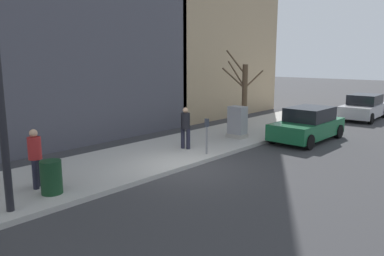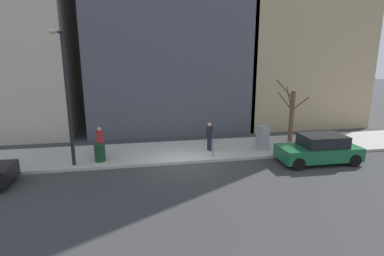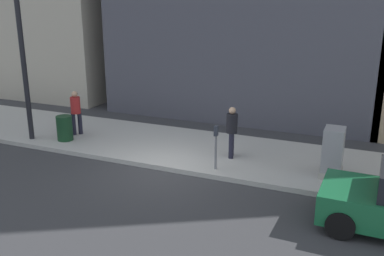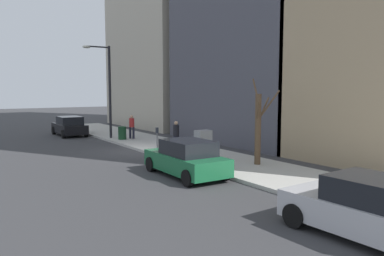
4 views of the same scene
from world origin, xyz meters
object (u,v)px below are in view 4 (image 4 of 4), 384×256
at_px(utility_box, 203,145).
at_px(bare_tree, 258,126).
at_px(streetlamp, 106,84).
at_px(pedestrian_near_meter, 176,134).
at_px(parked_car_silver, 373,210).
at_px(parking_meter, 157,137).
at_px(trash_bin, 122,133).
at_px(parked_car_green, 186,159).
at_px(pedestrian_midblock, 132,125).
at_px(parked_car_black, 69,126).

distance_m(utility_box, bare_tree, 3.03).
xyz_separation_m(streetlamp, pedestrian_near_meter, (1.34, -7.32, -2.93)).
xyz_separation_m(parked_car_silver, parking_meter, (1.46, 13.48, 0.24)).
bearing_deg(bare_tree, parking_meter, 110.93).
bearing_deg(trash_bin, parked_car_green, -99.88).
distance_m(pedestrian_near_meter, pedestrian_midblock, 6.12).
xyz_separation_m(trash_bin, pedestrian_midblock, (0.75, 0.04, 0.49)).
height_order(parked_car_silver, utility_box, utility_box).
bearing_deg(utility_box, pedestrian_midblock, 87.86).
distance_m(utility_box, pedestrian_near_meter, 3.16).
xyz_separation_m(parked_car_silver, parked_car_black, (-0.19, 24.97, 0.00)).
height_order(parked_car_black, parking_meter, parked_car_black).
bearing_deg(parked_car_silver, parked_car_black, 88.38).
relative_size(parked_car_black, pedestrian_midblock, 2.54).
distance_m(parked_car_silver, utility_box, 10.50).
xyz_separation_m(parked_car_green, pedestrian_near_meter, (2.70, 5.29, 0.35)).
distance_m(parked_car_black, pedestrian_midblock, 6.18).
height_order(utility_box, pedestrian_midblock, pedestrian_midblock).
bearing_deg(utility_box, trash_bin, 92.49).
height_order(utility_box, pedestrian_near_meter, pedestrian_near_meter).
xyz_separation_m(parked_car_silver, pedestrian_near_meter, (2.63, 13.38, 0.35)).
distance_m(parked_car_green, pedestrian_midblock, 11.74).
distance_m(parked_car_silver, parking_meter, 13.56).
bearing_deg(parked_car_green, trash_bin, 81.28).
xyz_separation_m(utility_box, trash_bin, (-0.40, 9.21, -0.25)).
bearing_deg(parked_car_green, pedestrian_near_meter, 64.12).
bearing_deg(streetlamp, parked_car_green, -96.16).
bearing_deg(pedestrian_midblock, bare_tree, 135.49).
bearing_deg(parked_car_black, pedestrian_midblock, -61.88).
bearing_deg(utility_box, parking_meter, 104.70).
bearing_deg(streetlamp, bare_tree, -79.67).
height_order(parked_car_silver, streetlamp, streetlamp).
distance_m(parked_car_silver, streetlamp, 21.00).
relative_size(parked_car_green, bare_tree, 1.07).
xyz_separation_m(parked_car_black, streetlamp, (1.49, -4.26, 3.28)).
bearing_deg(pedestrian_midblock, pedestrian_near_meter, 130.41).
bearing_deg(streetlamp, parked_car_black, 109.23).
bearing_deg(pedestrian_midblock, streetlamp, -0.87).
relative_size(parking_meter, bare_tree, 0.34).
bearing_deg(parked_car_green, utility_box, 43.34).
xyz_separation_m(parking_meter, trash_bin, (0.45, 5.97, -0.38)).
bearing_deg(pedestrian_midblock, parked_car_green, 117.20).
distance_m(parking_meter, streetlamp, 7.83).
bearing_deg(parked_car_black, parked_car_silver, -88.96).
bearing_deg(streetlamp, pedestrian_near_meter, -79.64).
distance_m(utility_box, streetlamp, 10.98).
xyz_separation_m(parking_meter, utility_box, (0.85, -3.24, -0.13)).
bearing_deg(parked_car_green, parked_car_black, 91.59).
distance_m(parked_car_green, trash_bin, 11.54).
distance_m(parked_car_black, pedestrian_near_meter, 11.93).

